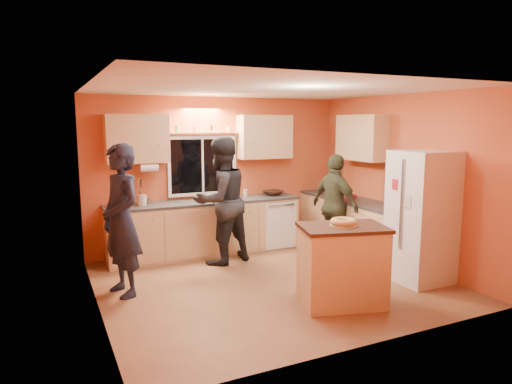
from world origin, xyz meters
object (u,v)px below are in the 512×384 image
island (342,265)px  person_left (121,220)px  person_center (221,201)px  person_right (335,206)px  refrigerator (422,217)px

island → person_left: size_ratio=0.59×
island → person_center: 2.34m
person_center → person_right: 1.86m
island → person_left: 2.78m
person_center → person_right: bearing=148.1°
person_right → person_center: bearing=66.4°
person_center → person_right: person_center is taller
person_left → person_right: person_left is taller
person_center → person_right: (1.79, -0.48, -0.15)m
refrigerator → island: size_ratio=1.58×
person_center → refrigerator: bearing=121.2°
refrigerator → person_right: (-0.39, 1.47, -0.06)m
person_left → refrigerator: bearing=55.2°
person_right → island: bearing=138.9°
refrigerator → island: refrigerator is taller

